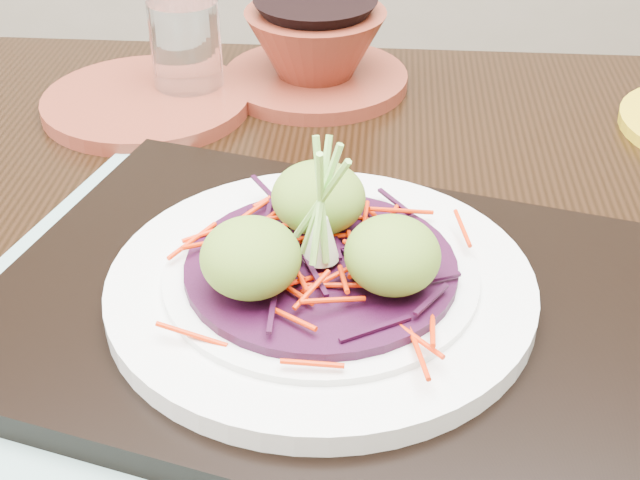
{
  "coord_description": "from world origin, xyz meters",
  "views": [
    {
      "loc": [
        -0.08,
        -0.51,
        1.12
      ],
      "look_at": [
        -0.07,
        -0.06,
        0.81
      ],
      "focal_mm": 50.0,
      "sensor_mm": 36.0,
      "label": 1
    }
  ],
  "objects_px": {
    "terracotta_bowl_set": "(315,53)",
    "terracotta_side_plate": "(147,102)",
    "white_plate": "(321,285)",
    "serving_tray": "(321,307)",
    "dining_table": "(357,384)",
    "water_glass": "(186,50)"
  },
  "relations": [
    {
      "from": "water_glass",
      "to": "terracotta_bowl_set",
      "type": "xyz_separation_m",
      "value": [
        0.12,
        0.02,
        -0.01
      ]
    },
    {
      "from": "white_plate",
      "to": "terracotta_side_plate",
      "type": "xyz_separation_m",
      "value": [
        -0.15,
        0.31,
        -0.02
      ]
    },
    {
      "from": "dining_table",
      "to": "terracotta_side_plate",
      "type": "bearing_deg",
      "value": 130.18
    },
    {
      "from": "water_glass",
      "to": "terracotta_bowl_set",
      "type": "height_order",
      "value": "water_glass"
    },
    {
      "from": "white_plate",
      "to": "terracotta_side_plate",
      "type": "bearing_deg",
      "value": 115.53
    },
    {
      "from": "serving_tray",
      "to": "dining_table",
      "type": "bearing_deg",
      "value": 81.66
    },
    {
      "from": "dining_table",
      "to": "water_glass",
      "type": "bearing_deg",
      "value": 122.09
    },
    {
      "from": "dining_table",
      "to": "terracotta_side_plate",
      "type": "height_order",
      "value": "terracotta_side_plate"
    },
    {
      "from": "dining_table",
      "to": "terracotta_side_plate",
      "type": "relative_size",
      "value": 6.84
    },
    {
      "from": "white_plate",
      "to": "dining_table",
      "type": "bearing_deg",
      "value": 60.99
    },
    {
      "from": "dining_table",
      "to": "white_plate",
      "type": "xyz_separation_m",
      "value": [
        -0.03,
        -0.05,
        0.13
      ]
    },
    {
      "from": "white_plate",
      "to": "terracotta_bowl_set",
      "type": "relative_size",
      "value": 1.11
    },
    {
      "from": "terracotta_bowl_set",
      "to": "terracotta_side_plate",
      "type": "bearing_deg",
      "value": -163.67
    },
    {
      "from": "serving_tray",
      "to": "terracotta_side_plate",
      "type": "relative_size",
      "value": 2.13
    },
    {
      "from": "terracotta_side_plate",
      "to": "serving_tray",
      "type": "bearing_deg",
      "value": -64.47
    },
    {
      "from": "dining_table",
      "to": "white_plate",
      "type": "bearing_deg",
      "value": -112.88
    },
    {
      "from": "white_plate",
      "to": "terracotta_bowl_set",
      "type": "xyz_separation_m",
      "value": [
        0.01,
        0.36,
        0.0
      ]
    },
    {
      "from": "terracotta_side_plate",
      "to": "white_plate",
      "type": "bearing_deg",
      "value": -64.47
    },
    {
      "from": "dining_table",
      "to": "water_glass",
      "type": "height_order",
      "value": "water_glass"
    },
    {
      "from": "dining_table",
      "to": "water_glass",
      "type": "distance_m",
      "value": 0.35
    },
    {
      "from": "serving_tray",
      "to": "white_plate",
      "type": "relative_size",
      "value": 1.54
    },
    {
      "from": "terracotta_side_plate",
      "to": "terracotta_bowl_set",
      "type": "bearing_deg",
      "value": 16.33
    }
  ]
}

